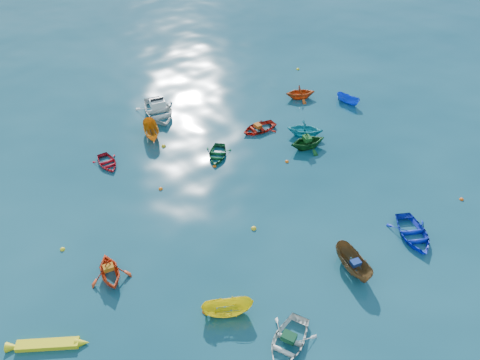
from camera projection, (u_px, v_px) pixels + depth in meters
ground at (285, 224)px, 30.62m from camera, size 160.00×160.00×0.00m
dinghy_white_near at (287, 344)px, 23.84m from camera, size 4.05×3.62×0.69m
sampan_brown_mid at (352, 269)px, 27.64m from camera, size 1.91×3.41×1.24m
dinghy_blue_se at (412, 237)px, 29.71m from camera, size 3.97×4.39×0.75m
dinghy_orange_w at (111, 278)px, 27.16m from camera, size 2.86×3.15×1.44m
sampan_yellow_mid at (228, 314)px, 25.27m from camera, size 2.95×2.33×1.08m
dinghy_green_e at (217, 156)px, 36.41m from camera, size 3.38×3.43×0.58m
dinghy_cyan_se at (304, 136)px, 38.62m from camera, size 3.83×3.83×1.53m
sampan_orange_n at (152, 136)px, 38.54m from camera, size 2.14×3.37×1.22m
dinghy_green_n at (307, 148)px, 37.27m from camera, size 3.46×3.17×1.53m
dinghy_red_ne at (259, 130)px, 39.28m from camera, size 3.20×2.38×0.64m
sampan_blue_far at (347, 103)px, 42.77m from camera, size 1.30×2.50×0.92m
dinghy_red_far at (108, 165)px, 35.58m from camera, size 2.04×2.72×0.54m
dinghy_orange_far at (300, 98)px, 43.46m from camera, size 3.49×3.33×1.43m
kayak_yellow at (48, 346)px, 23.78m from camera, size 3.55×2.51×0.38m
motorboat_white at (159, 115)px, 41.18m from camera, size 4.48×5.51×1.61m
tarp_green_a at (289, 337)px, 23.58m from camera, size 0.80×0.88×0.35m
tarp_blue_a at (356, 263)px, 27.05m from camera, size 0.66×0.55×0.28m
tarp_orange_a at (108, 268)px, 26.65m from camera, size 0.66×0.55×0.28m
tarp_green_b at (307, 138)px, 36.65m from camera, size 0.70×0.83×0.34m
tarp_orange_b at (258, 126)px, 38.94m from camera, size 0.50×0.64×0.30m
buoy_or_a at (205, 312)px, 25.37m from camera, size 0.33×0.33×0.33m
buoy_ye_a at (254, 229)px, 30.26m from camera, size 0.35×0.35×0.35m
buoy_or_b at (461, 200)px, 32.46m from camera, size 0.29×0.29×0.29m
buoy_or_c at (161, 189)px, 33.33m from camera, size 0.30×0.30×0.30m
buoy_ye_c at (164, 146)px, 37.43m from camera, size 0.36×0.36×0.36m
buoy_or_d at (287, 162)px, 35.83m from camera, size 0.30×0.30×0.30m
buoy_ye_d at (63, 250)px, 28.86m from camera, size 0.31×0.31×0.31m
buoy_or_e at (214, 167)px, 35.37m from camera, size 0.30×0.30×0.30m
buoy_ye_e at (298, 69)px, 48.08m from camera, size 0.33×0.33×0.33m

